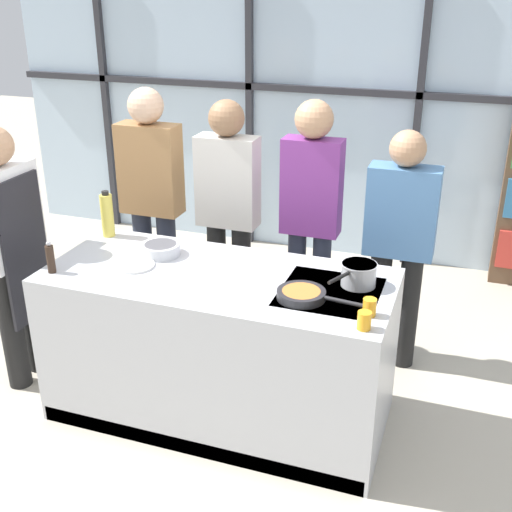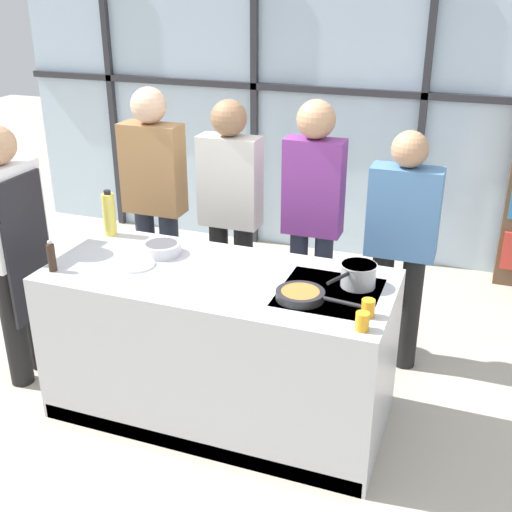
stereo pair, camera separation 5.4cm
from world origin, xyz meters
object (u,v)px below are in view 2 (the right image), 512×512
at_px(frying_pan, 301,295).
at_px(oil_bottle, 109,214).
at_px(juice_glass_near, 362,321).
at_px(spectator_center_right, 313,211).
at_px(chef, 13,243).
at_px(mixing_bowl, 162,248).
at_px(spectator_center_left, 230,207).
at_px(juice_glass_far, 368,308).
at_px(spectator_far_left, 155,194).
at_px(saucepan, 358,275).
at_px(pepper_grinder, 51,257).
at_px(spectator_far_right, 401,240).
at_px(white_plate, 136,265).

height_order(frying_pan, oil_bottle, oil_bottle).
bearing_deg(juice_glass_near, spectator_center_right, 115.36).
xyz_separation_m(chef, mixing_bowl, (0.92, 0.21, 0.02)).
bearing_deg(oil_bottle, mixing_bowl, -20.04).
distance_m(frying_pan, mixing_bowl, 0.99).
height_order(frying_pan, juice_glass_near, juice_glass_near).
bearing_deg(mixing_bowl, spectator_center_left, 80.20).
distance_m(spectator_center_right, juice_glass_far, 1.25).
height_order(spectator_far_left, spectator_center_left, spectator_far_left).
bearing_deg(spectator_far_left, chef, 64.78).
xyz_separation_m(spectator_far_left, saucepan, (1.66, -0.79, -0.02)).
bearing_deg(saucepan, pepper_grinder, -166.46).
relative_size(spectator_far_right, mixing_bowl, 6.90).
xyz_separation_m(chef, oil_bottle, (0.46, 0.38, 0.12)).
bearing_deg(spectator_far_left, spectator_center_right, -180.00).
xyz_separation_m(chef, spectator_center_right, (1.64, 0.98, 0.09)).
distance_m(white_plate, juice_glass_near, 1.40).
distance_m(frying_pan, white_plate, 1.02).
bearing_deg(spectator_far_right, spectator_far_left, 0.00).
relative_size(oil_bottle, pepper_grinder, 1.59).
bearing_deg(mixing_bowl, oil_bottle, 159.96).
bearing_deg(spectator_far_right, spectator_center_left, 0.00).
height_order(chef, frying_pan, chef).
distance_m(white_plate, oil_bottle, 0.56).
bearing_deg(pepper_grinder, juice_glass_near, -1.70).
bearing_deg(spectator_center_left, pepper_grinder, 63.28).
height_order(spectator_far_right, white_plate, spectator_far_right).
bearing_deg(spectator_center_left, juice_glass_far, 136.93).
xyz_separation_m(chef, frying_pan, (1.87, -0.06, 0.00)).
bearing_deg(juice_glass_far, white_plate, 174.39).
xyz_separation_m(frying_pan, mixing_bowl, (-0.95, 0.27, 0.01)).
distance_m(spectator_center_left, spectator_far_right, 1.18).
distance_m(spectator_center_left, juice_glass_near, 1.71).
height_order(mixing_bowl, juice_glass_far, juice_glass_far).
distance_m(mixing_bowl, juice_glass_near, 1.40).
bearing_deg(chef, frying_pan, 88.14).
distance_m(chef, juice_glass_near, 2.25).
distance_m(frying_pan, saucepan, 0.35).
bearing_deg(juice_glass_far, spectator_far_right, 89.92).
relative_size(mixing_bowl, pepper_grinder, 1.25).
xyz_separation_m(saucepan, juice_glass_near, (0.12, -0.45, -0.02)).
bearing_deg(frying_pan, oil_bottle, 162.66).
height_order(white_plate, juice_glass_far, juice_glass_far).
xyz_separation_m(spectator_far_left, pepper_grinder, (-0.01, -1.19, -0.01)).
relative_size(spectator_far_left, spectator_far_right, 1.10).
bearing_deg(pepper_grinder, white_plate, 28.76).
bearing_deg(oil_bottle, chef, -140.57).
bearing_deg(spectator_far_right, frying_pan, 70.91).
distance_m(oil_bottle, juice_glass_far, 1.84).
bearing_deg(spectator_center_left, spectator_far_right, -180.00).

